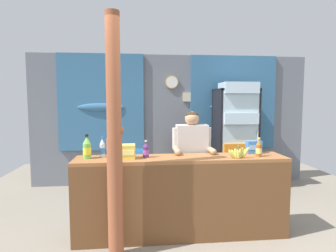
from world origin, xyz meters
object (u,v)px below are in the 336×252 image
object	(u,v)px
banana_bunch	(239,153)
bottle_shelf_rack	(187,158)
snack_box_biscuit	(254,147)
snack_box_instant_noodle	(126,152)
soda_bottle_grape_soda	(146,150)
timber_post	(114,143)
soda_bottle_water	(102,148)
stall_counter	(183,192)
shopkeeper	(192,153)
soda_bottle_iced_tea	(259,149)
drink_fridge	(235,131)
soda_bottle_lime_soda	(87,148)
plastic_lawn_chair	(135,172)

from	to	relation	value
banana_bunch	bottle_shelf_rack	bearing A→B (deg)	97.57
snack_box_biscuit	snack_box_instant_noodle	bearing A→B (deg)	-173.74
snack_box_instant_noodle	banana_bunch	bearing A→B (deg)	-4.99
soda_bottle_grape_soda	snack_box_instant_noodle	distance (m)	0.24
timber_post	soda_bottle_water	xyz separation A→B (m)	(-0.19, 0.48, -0.13)
stall_counter	shopkeeper	size ratio (longest dim) A/B	1.68
soda_bottle_iced_tea	snack_box_biscuit	distance (m)	0.22
snack_box_biscuit	snack_box_instant_noodle	distance (m)	1.65
shopkeeper	banana_bunch	size ratio (longest dim) A/B	5.46
drink_fridge	bottle_shelf_rack	distance (m)	1.06
soda_bottle_lime_soda	soda_bottle_grape_soda	size ratio (longest dim) A/B	1.39
bottle_shelf_rack	banana_bunch	bearing A→B (deg)	-82.43
drink_fridge	bottle_shelf_rack	xyz separation A→B (m)	(-0.90, 0.16, -0.52)
soda_bottle_grape_soda	banana_bunch	size ratio (longest dim) A/B	0.75
soda_bottle_water	timber_post	bearing A→B (deg)	-68.60
stall_counter	soda_bottle_lime_soda	distance (m)	1.25
stall_counter	soda_bottle_grape_soda	distance (m)	0.66
soda_bottle_lime_soda	snack_box_biscuit	bearing A→B (deg)	3.43
bottle_shelf_rack	snack_box_biscuit	xyz separation A→B (m)	(0.59, -1.75, 0.49)
soda_bottle_lime_soda	snack_box_instant_noodle	xyz separation A→B (m)	(0.46, -0.05, -0.04)
timber_post	bottle_shelf_rack	xyz separation A→B (m)	(1.16, 2.30, -0.65)
soda_bottle_grape_soda	snack_box_instant_noodle	bearing A→B (deg)	-168.90
banana_bunch	shopkeeper	bearing A→B (deg)	132.78
timber_post	banana_bunch	distance (m)	1.46
snack_box_biscuit	snack_box_instant_noodle	xyz separation A→B (m)	(-1.64, -0.18, 0.00)
soda_bottle_iced_tea	soda_bottle_lime_soda	bearing A→B (deg)	177.43
drink_fridge	soda_bottle_water	distance (m)	2.79
soda_bottle_iced_tea	plastic_lawn_chair	bearing A→B (deg)	140.06
plastic_lawn_chair	soda_bottle_water	world-z (taller)	soda_bottle_water
bottle_shelf_rack	soda_bottle_water	size ratio (longest dim) A/B	4.32
soda_bottle_water	banana_bunch	xyz separation A→B (m)	(1.62, -0.23, -0.05)
bottle_shelf_rack	snack_box_instant_noodle	bearing A→B (deg)	-118.61
shopkeeper	soda_bottle_iced_tea	xyz separation A→B (m)	(0.75, -0.43, 0.12)
soda_bottle_grape_soda	shopkeeper	bearing A→B (deg)	28.75
plastic_lawn_chair	banana_bunch	bearing A→B (deg)	-47.40
banana_bunch	soda_bottle_water	bearing A→B (deg)	171.81
soda_bottle_iced_tea	soda_bottle_water	bearing A→B (deg)	175.31
soda_bottle_iced_tea	soda_bottle_grape_soda	size ratio (longest dim) A/B	1.12
soda_bottle_grape_soda	bottle_shelf_rack	bearing A→B (deg)	66.44
bottle_shelf_rack	shopkeeper	world-z (taller)	shopkeeper
banana_bunch	snack_box_instant_noodle	bearing A→B (deg)	175.01
timber_post	snack_box_biscuit	world-z (taller)	timber_post
bottle_shelf_rack	soda_bottle_lime_soda	bearing A→B (deg)	-128.91
soda_bottle_grape_soda	snack_box_biscuit	bearing A→B (deg)	5.45
soda_bottle_lime_soda	banana_bunch	size ratio (longest dim) A/B	1.04
bottle_shelf_rack	snack_box_biscuit	distance (m)	1.91
snack_box_biscuit	banana_bunch	bearing A→B (deg)	-136.68
stall_counter	snack_box_biscuit	world-z (taller)	snack_box_biscuit
soda_bottle_grape_soda	banana_bunch	distance (m)	1.11
drink_fridge	banana_bunch	distance (m)	1.99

